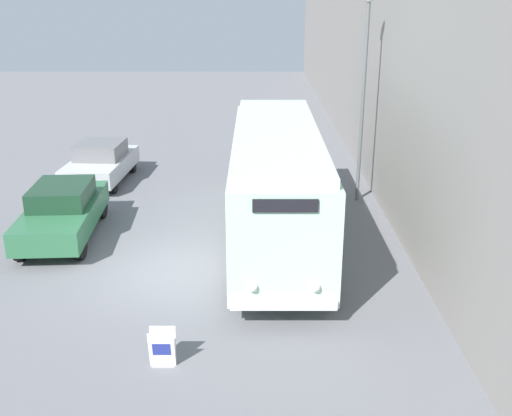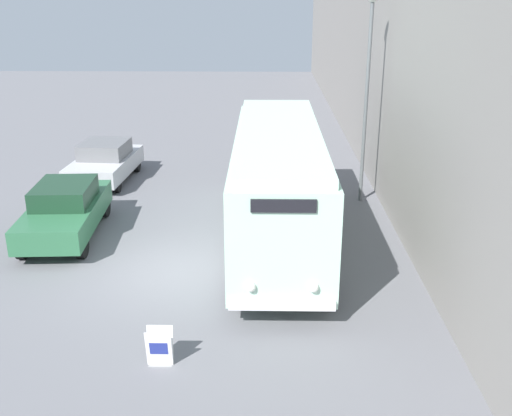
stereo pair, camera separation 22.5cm
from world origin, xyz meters
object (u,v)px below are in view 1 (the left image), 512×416
at_px(streetlamp, 365,71).
at_px(parked_car_mid, 101,162).
at_px(parked_car_near, 63,211).
at_px(vintage_bus, 277,181).
at_px(sign_board, 162,348).

distance_m(streetlamp, parked_car_mid, 10.44).
xyz_separation_m(parked_car_near, parked_car_mid, (-0.21, 5.48, -0.06)).
relative_size(vintage_bus, streetlamp, 1.40).
relative_size(vintage_bus, sign_board, 11.94).
height_order(vintage_bus, parked_car_near, vintage_bus).
bearing_deg(streetlamp, parked_car_near, -160.43).
xyz_separation_m(vintage_bus, parked_car_near, (-6.34, 0.38, -1.07)).
bearing_deg(sign_board, parked_car_mid, 108.85).
distance_m(parked_car_near, parked_car_mid, 5.49).
relative_size(sign_board, streetlamp, 0.12).
height_order(vintage_bus, streetlamp, streetlamp).
relative_size(sign_board, parked_car_near, 0.17).
relative_size(vintage_bus, parked_car_near, 2.08).
xyz_separation_m(sign_board, streetlamp, (5.41, 9.87, 4.07)).
distance_m(vintage_bus, parked_car_mid, 8.87).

